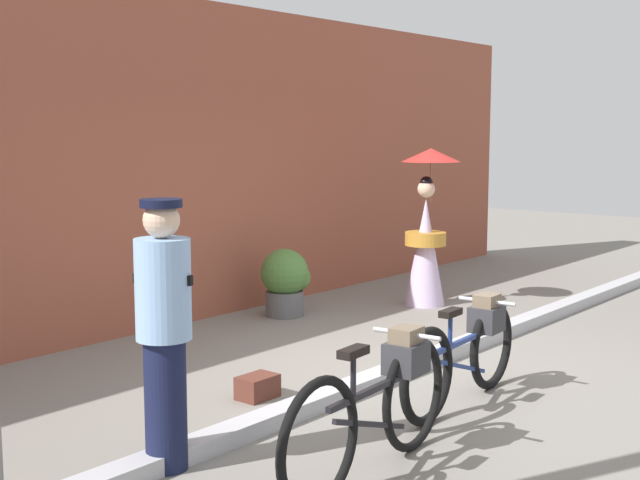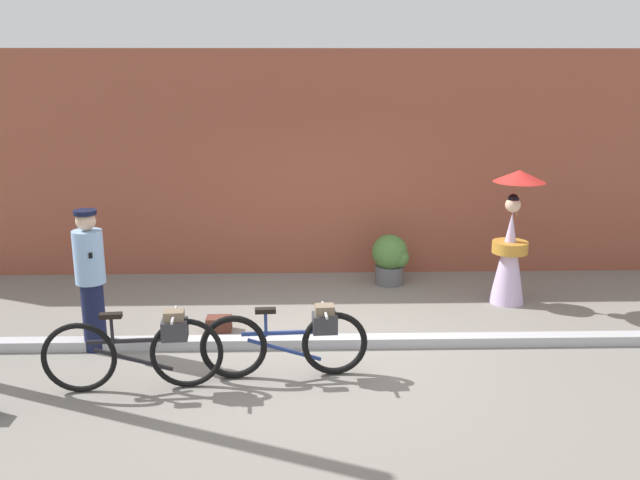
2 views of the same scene
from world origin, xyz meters
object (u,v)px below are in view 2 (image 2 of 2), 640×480
(potted_plant_by_door, at_px, (391,258))
(backpack_spare, at_px, (219,324))
(bicycle_near_officer, at_px, (291,340))
(person_with_parasol, at_px, (511,241))
(person_officer, at_px, (91,277))
(bicycle_far_side, at_px, (141,349))

(potted_plant_by_door, xyz_separation_m, backpack_spare, (-2.39, -1.84, -0.32))
(bicycle_near_officer, bearing_deg, person_with_parasol, 37.12)
(potted_plant_by_door, bearing_deg, backpack_spare, -142.42)
(person_with_parasol, relative_size, potted_plant_by_door, 2.45)
(person_officer, height_order, backpack_spare, person_officer)
(person_officer, bearing_deg, person_with_parasol, 15.77)
(bicycle_near_officer, relative_size, backpack_spare, 5.77)
(bicycle_far_side, bearing_deg, bicycle_near_officer, 9.87)
(bicycle_near_officer, height_order, person_officer, person_officer)
(bicycle_far_side, relative_size, person_officer, 1.09)
(person_officer, bearing_deg, potted_plant_by_door, 32.22)
(backpack_spare, bearing_deg, person_officer, -158.77)
(person_with_parasol, relative_size, backpack_spare, 6.05)
(bicycle_near_officer, bearing_deg, person_officer, 161.55)
(bicycle_near_officer, distance_m, backpack_spare, 1.64)
(potted_plant_by_door, bearing_deg, bicycle_near_officer, -114.86)
(person_officer, bearing_deg, bicycle_near_officer, -18.45)
(bicycle_far_side, xyz_separation_m, potted_plant_by_door, (2.99, 3.41, -0.03))
(bicycle_near_officer, relative_size, bicycle_far_side, 0.98)
(backpack_spare, bearing_deg, person_with_parasol, 13.78)
(bicycle_near_officer, relative_size, person_with_parasol, 0.95)
(bicycle_near_officer, distance_m, person_with_parasol, 3.79)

